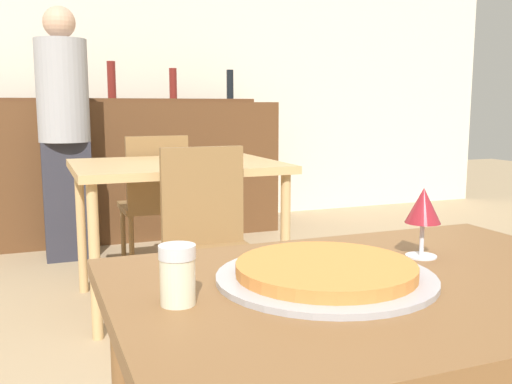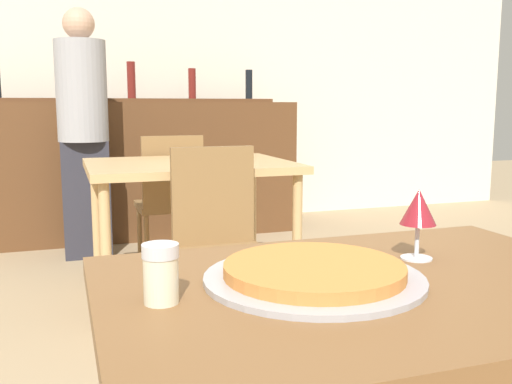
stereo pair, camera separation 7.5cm
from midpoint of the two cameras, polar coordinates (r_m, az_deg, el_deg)
The scene contains 11 objects.
wall_back at distance 5.23m, azimuth -12.47°, elevation 12.14°, with size 8.00×0.05×2.80m.
dining_table_near at distance 1.19m, azimuth 13.37°, elevation -12.55°, with size 1.07×0.73×0.72m.
dining_table_far at distance 3.06m, azimuth -5.94°, elevation 1.43°, with size 1.06×0.84×0.77m.
bar_counter at distance 4.75m, azimuth -11.45°, elevation 2.21°, with size 2.60×0.56×1.09m.
bar_back_shelf at distance 4.86m, azimuth -12.19°, elevation 9.44°, with size 2.39×0.24×0.33m.
chair_far_side_front at distance 2.53m, azimuth -2.87°, elevation -4.26°, with size 0.40×0.40×0.88m.
chair_far_side_back at distance 3.65m, azimuth -7.96°, elevation -0.31°, with size 0.40×0.40×0.88m.
pizza_tray at distance 1.13m, azimuth 7.71°, elevation -8.07°, with size 0.43×0.43×0.04m.
cheese_shaker at distance 1.00m, azimuth -7.37°, elevation -8.07°, with size 0.06×0.06×0.11m.
person_standing at distance 4.11m, azimuth -16.40°, elevation 6.43°, with size 0.34×0.34×1.71m.
wine_glass at distance 1.32m, azimuth 17.50°, elevation -1.65°, with size 0.08×0.08×0.16m.
Camera 2 is at (-0.57, -0.95, 1.06)m, focal length 40.00 mm.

